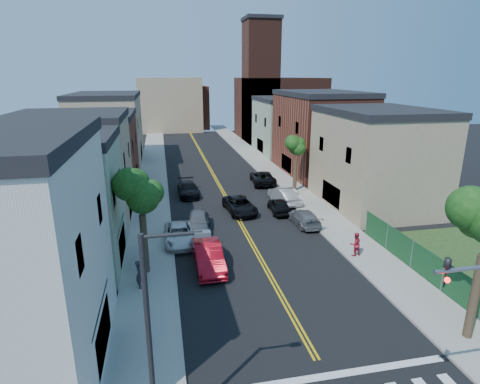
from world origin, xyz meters
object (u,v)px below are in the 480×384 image
silver_car_right (284,195)px  dark_car_right_far (263,177)px  red_sedan (208,256)px  black_car_right (279,206)px  grey_car_left (198,222)px  grey_car_right (304,217)px  black_suv_lane (240,205)px  pedestrian_right (355,244)px  black_car_left (188,189)px  pedestrian_left (139,274)px  white_pickup (179,234)px

silver_car_right → dark_car_right_far: silver_car_right is taller
red_sedan → black_car_right: 12.54m
grey_car_left → grey_car_right: size_ratio=1.01×
black_suv_lane → pedestrian_right: pedestrian_right is taller
grey_car_left → silver_car_right: bearing=39.0°
black_car_left → pedestrian_left: pedestrian_left is taller
dark_car_right_far → white_pickup: bearing=60.0°
black_car_left → black_car_right: bearing=-43.6°
black_car_left → black_car_right: 10.83m
black_car_right → grey_car_right: bearing=113.1°
black_car_left → red_sedan: bearing=-91.3°
red_sedan → white_pickup: size_ratio=1.04×
dark_car_right_far → pedestrian_right: bearing=99.0°
red_sedan → pedestrian_right: (10.50, -0.48, 0.17)m
red_sedan → white_pickup: red_sedan is taller
pedestrian_right → black_suv_lane: bearing=-67.1°
white_pickup → grey_car_right: 11.00m
silver_car_right → dark_car_right_far: bearing=-94.3°
silver_car_right → black_suv_lane: 5.34m
white_pickup → black_suv_lane: black_suv_lane is taller
black_suv_lane → red_sedan: bearing=-117.7°
dark_car_right_far → black_suv_lane: 10.56m
silver_car_right → pedestrian_right: (1.20, -12.84, 0.21)m
white_pickup → silver_car_right: size_ratio=1.01×
red_sedan → grey_car_right: red_sedan is taller
dark_car_right_far → pedestrian_right: size_ratio=3.21×
white_pickup → pedestrian_left: 7.07m
silver_car_right → dark_car_right_far: size_ratio=0.88×
dark_car_right_far → red_sedan: bearing=70.5°
black_car_right → pedestrian_right: 10.49m
grey_car_right → pedestrian_left: 15.88m
black_suv_lane → pedestrian_right: 12.59m
black_car_right → dark_car_right_far: size_ratio=0.74×
silver_car_right → pedestrian_right: 12.89m
white_pickup → pedestrian_right: size_ratio=2.85×
dark_car_right_far → pedestrian_left: (-13.43, -21.87, 0.27)m
grey_car_left → silver_car_right: 10.88m
grey_car_left → pedestrian_left: 9.72m
silver_car_right → black_suv_lane: silver_car_right is taller
pedestrian_left → black_suv_lane: bearing=-36.9°
white_pickup → grey_car_right: white_pickup is taller
black_suv_lane → pedestrian_left: pedestrian_left is taller
black_car_right → dark_car_right_far: 10.29m
red_sedan → pedestrian_left: size_ratio=2.90×
dark_car_right_far → black_car_right: bearing=88.9°
black_car_left → grey_car_right: 14.12m
black_car_right → black_suv_lane: bearing=-8.8°
red_sedan → black_car_right: red_sedan is taller
white_pickup → dark_car_right_far: size_ratio=0.89×
black_suv_lane → black_car_right: bearing=-17.6°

